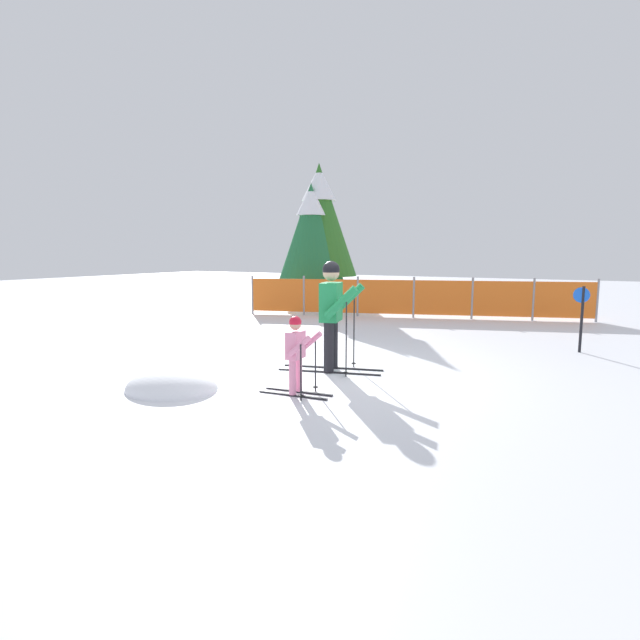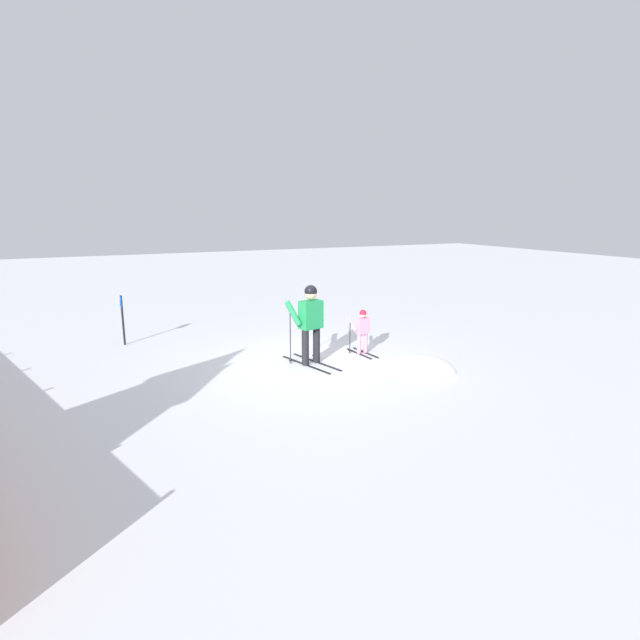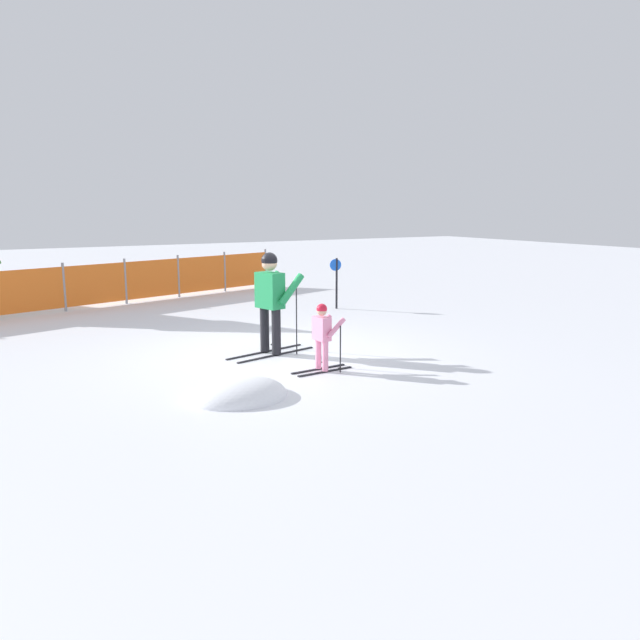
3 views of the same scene
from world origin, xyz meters
name	(u,v)px [view 2 (image 2 of 3)]	position (x,y,z in m)	size (l,w,h in m)	color
ground_plane	(312,363)	(0.00, 0.00, 0.00)	(60.00, 60.00, 0.00)	white
skier_adult	(310,317)	(0.00, 0.04, 1.00)	(1.63, 0.82, 1.69)	black
skier_child	(362,328)	(0.19, -1.34, 0.59)	(0.97, 0.51, 1.02)	black
trail_marker	(122,314)	(3.33, 3.46, 0.76)	(0.28, 0.08, 1.21)	black
snow_mound	(426,370)	(-1.41, -1.93, 0.00)	(1.29, 1.10, 0.52)	white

